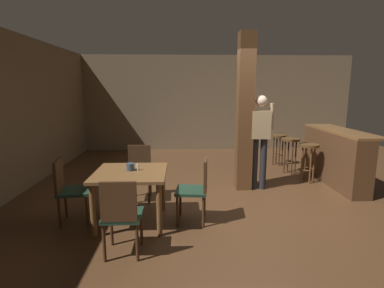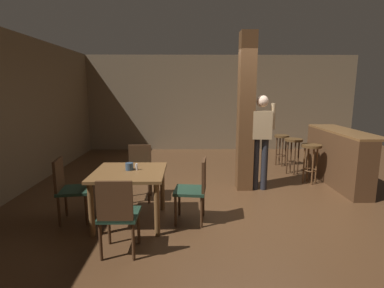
% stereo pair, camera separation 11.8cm
% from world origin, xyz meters
% --- Properties ---
extents(ground_plane, '(10.80, 10.80, 0.00)m').
position_xyz_m(ground_plane, '(0.00, 0.00, 0.00)').
color(ground_plane, '#4C301C').
extents(wall_back, '(8.00, 0.10, 2.80)m').
position_xyz_m(wall_back, '(0.00, 4.50, 1.40)').
color(wall_back, '#756047').
rests_on(wall_back, ground_plane).
extents(pillar, '(0.28, 0.28, 2.80)m').
position_xyz_m(pillar, '(0.05, 0.79, 1.40)').
color(pillar, brown).
rests_on(pillar, ground_plane).
extents(dining_table, '(0.96, 0.96, 0.73)m').
position_xyz_m(dining_table, '(-1.79, -0.60, 0.61)').
color(dining_table, brown).
rests_on(dining_table, ground_plane).
extents(chair_west, '(0.47, 0.47, 0.89)m').
position_xyz_m(chair_west, '(-2.64, -0.57, 0.51)').
color(chair_west, '#1E3828').
rests_on(chair_west, ground_plane).
extents(chair_south, '(0.42, 0.42, 0.89)m').
position_xyz_m(chair_south, '(-1.76, -1.47, 0.51)').
color(chair_south, '#1E3828').
rests_on(chair_south, ground_plane).
extents(chair_east, '(0.47, 0.47, 0.89)m').
position_xyz_m(chair_east, '(-0.89, -0.61, 0.51)').
color(chair_east, '#1E3828').
rests_on(chair_east, ground_plane).
extents(chair_north, '(0.43, 0.43, 0.89)m').
position_xyz_m(chair_north, '(-1.80, 0.31, 0.51)').
color(chair_north, '#1E3828').
rests_on(chair_north, ground_plane).
extents(napkin_cup, '(0.11, 0.11, 0.10)m').
position_xyz_m(napkin_cup, '(-1.80, -0.55, 0.78)').
color(napkin_cup, '#33475B').
rests_on(napkin_cup, dining_table).
extents(salt_shaker, '(0.03, 0.03, 0.09)m').
position_xyz_m(salt_shaker, '(-1.70, -0.55, 0.78)').
color(salt_shaker, silver).
rests_on(salt_shaker, dining_table).
extents(standing_person, '(0.47, 0.22, 1.72)m').
position_xyz_m(standing_person, '(0.32, 0.74, 1.00)').
color(standing_person, tan).
rests_on(standing_person, ground_plane).
extents(bar_counter, '(0.56, 2.02, 1.05)m').
position_xyz_m(bar_counter, '(1.89, 1.05, 0.54)').
color(bar_counter, brown).
rests_on(bar_counter, ground_plane).
extents(bar_stool_near, '(0.38, 0.38, 0.77)m').
position_xyz_m(bar_stool_near, '(1.41, 1.11, 0.58)').
color(bar_stool_near, '#4C3319').
rests_on(bar_stool_near, ground_plane).
extents(bar_stool_mid, '(0.37, 0.37, 0.78)m').
position_xyz_m(bar_stool_mid, '(1.28, 1.75, 0.59)').
color(bar_stool_mid, '#4C3319').
rests_on(bar_stool_mid, ground_plane).
extents(bar_stool_far, '(0.34, 0.34, 0.74)m').
position_xyz_m(bar_stool_far, '(1.26, 2.49, 0.55)').
color(bar_stool_far, '#4C3319').
rests_on(bar_stool_far, ground_plane).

